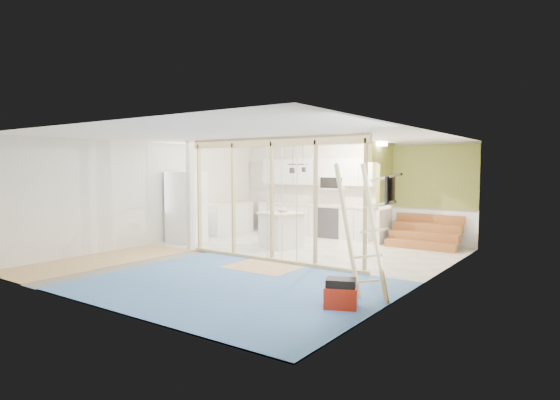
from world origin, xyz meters
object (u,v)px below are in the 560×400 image
Objects in this scene: fridge at (187,207)px; island at (281,230)px; toolbox at (341,294)px; ladder at (364,231)px.

island is (2.55, 0.70, -0.50)m from fridge.
fridge reaches higher than island.
island is at bearing 111.52° from toolbox.
fridge is at bearing 164.52° from ladder.
fridge is 3.42× the size of toolbox.
toolbox is (6.05, -2.84, -0.73)m from fridge.
ladder reaches higher than toolbox.
fridge is 2.69m from island.
ladder is at bearing 60.50° from toolbox.
island is at bearing 8.64° from fridge.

